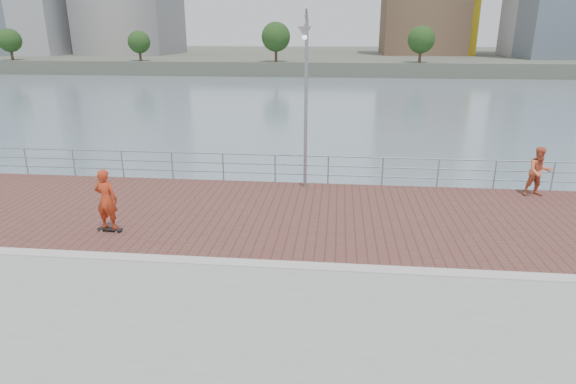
# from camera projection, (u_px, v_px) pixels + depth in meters

# --- Properties ---
(water) EXTENTS (400.00, 400.00, 0.00)m
(water) POSITION_uv_depth(u_px,v_px,m) (280.00, 334.00, 12.72)
(water) COLOR slate
(water) RESTS_ON ground
(brick_lane) EXTENTS (40.00, 6.80, 0.02)m
(brick_lane) POSITION_uv_depth(u_px,v_px,m) (293.00, 214.00, 15.48)
(brick_lane) COLOR brown
(brick_lane) RESTS_ON seawall
(curb) EXTENTS (40.00, 0.40, 0.06)m
(curb) POSITION_uv_depth(u_px,v_px,m) (280.00, 265.00, 12.08)
(curb) COLOR #B7B5AD
(curb) RESTS_ON seawall
(far_shore) EXTENTS (320.00, 95.00, 2.50)m
(far_shore) POSITION_uv_depth(u_px,v_px,m) (335.00, 57.00, 127.87)
(far_shore) COLOR #4C5142
(far_shore) RESTS_ON ground
(guardrail) EXTENTS (39.06, 0.06, 1.13)m
(guardrail) POSITION_uv_depth(u_px,v_px,m) (302.00, 166.00, 18.47)
(guardrail) COLOR #8C9EA8
(guardrail) RESTS_ON brick_lane
(street_lamp) EXTENTS (0.44, 1.29, 6.07)m
(street_lamp) POSITION_uv_depth(u_px,v_px,m) (305.00, 71.00, 16.42)
(street_lamp) COLOR gray
(street_lamp) RESTS_ON brick_lane
(skateboard) EXTENTS (0.76, 0.26, 0.09)m
(skateboard) POSITION_uv_depth(u_px,v_px,m) (110.00, 229.00, 14.13)
(skateboard) COLOR black
(skateboard) RESTS_ON brick_lane
(skateboarder) EXTENTS (0.70, 0.50, 1.81)m
(skateboarder) POSITION_uv_depth(u_px,v_px,m) (106.00, 199.00, 13.84)
(skateboarder) COLOR #AF3217
(skateboarder) RESTS_ON skateboard
(bystander) EXTENTS (0.91, 0.73, 1.78)m
(bystander) POSITION_uv_depth(u_px,v_px,m) (539.00, 172.00, 16.95)
(bystander) COLOR #D3633E
(bystander) RESTS_ON brick_lane
(shoreline_trees) EXTENTS (109.42, 5.07, 6.76)m
(shoreline_trees) POSITION_uv_depth(u_px,v_px,m) (303.00, 39.00, 83.87)
(shoreline_trees) COLOR #473323
(shoreline_trees) RESTS_ON far_shore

